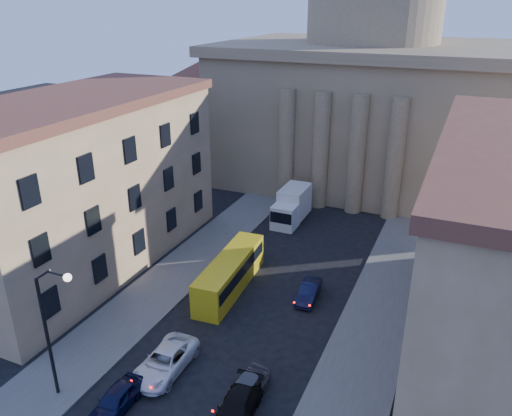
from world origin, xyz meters
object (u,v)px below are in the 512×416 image
(car_left_near, at_px, (116,400))
(box_truck, at_px, (292,206))
(street_lamp, at_px, (51,323))
(city_bus, at_px, (230,272))

(car_left_near, distance_m, box_truck, 29.19)
(street_lamp, xyz_separation_m, car_left_near, (3.47, 0.42, -4.59))
(city_bus, relative_size, box_truck, 1.59)
(street_lamp, distance_m, box_truck, 30.03)
(car_left_near, bearing_deg, city_bus, 86.84)
(street_lamp, relative_size, car_left_near, 2.16)
(street_lamp, height_order, box_truck, street_lamp)
(car_left_near, height_order, box_truck, box_truck)
(street_lamp, distance_m, car_left_near, 5.77)
(street_lamp, bearing_deg, box_truck, 83.07)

